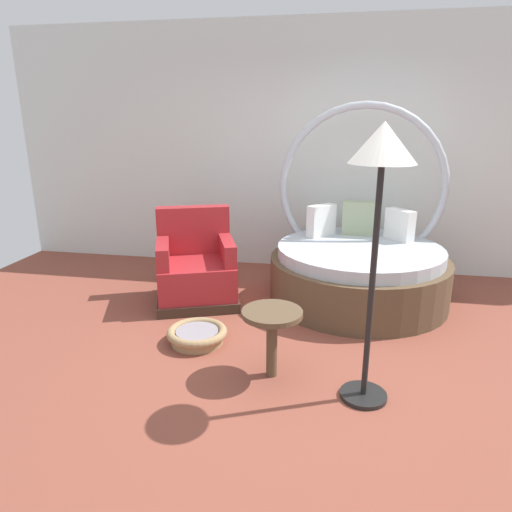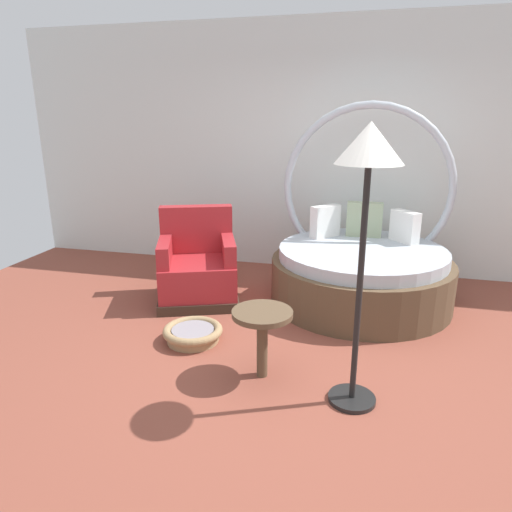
% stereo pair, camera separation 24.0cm
% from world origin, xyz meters
% --- Properties ---
extents(ground_plane, '(8.00, 8.00, 0.02)m').
position_xyz_m(ground_plane, '(0.00, 0.00, -0.01)').
color(ground_plane, brown).
extents(back_wall, '(8.00, 0.12, 2.93)m').
position_xyz_m(back_wall, '(0.00, 2.46, 1.46)').
color(back_wall, silver).
rests_on(back_wall, ground_plane).
extents(round_daybed, '(1.82, 1.82, 2.00)m').
position_xyz_m(round_daybed, '(0.40, 1.45, 0.39)').
color(round_daybed, brown).
rests_on(round_daybed, ground_plane).
extents(red_armchair, '(1.03, 1.03, 0.94)m').
position_xyz_m(red_armchair, '(-1.25, 1.08, 0.33)').
color(red_armchair, '#38281E').
rests_on(red_armchair, ground_plane).
extents(pet_basket, '(0.51, 0.51, 0.13)m').
position_xyz_m(pet_basket, '(-0.95, 0.16, 0.07)').
color(pet_basket, '#9E7F56').
rests_on(pet_basket, ground_plane).
extents(side_table, '(0.44, 0.44, 0.52)m').
position_xyz_m(side_table, '(-0.26, -0.23, 0.43)').
color(side_table, brown).
rests_on(side_table, ground_plane).
extents(floor_lamp, '(0.40, 0.40, 1.82)m').
position_xyz_m(floor_lamp, '(0.41, -0.39, 1.53)').
color(floor_lamp, black).
rests_on(floor_lamp, ground_plane).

